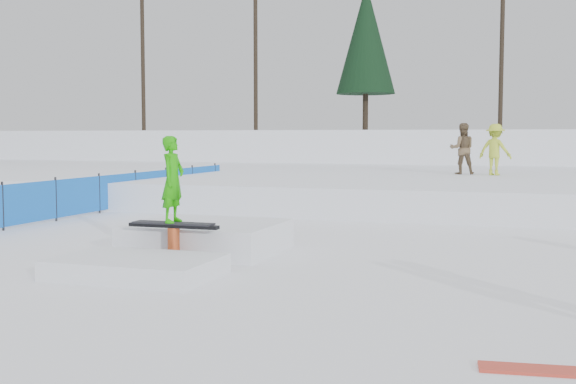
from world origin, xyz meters
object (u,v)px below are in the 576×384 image
(walker_olive, at_px, (462,149))
(jib_rail_feature, at_px, (189,241))
(safety_fence, at_px, (99,193))
(walker_ygreen, at_px, (495,150))

(walker_olive, relative_size, jib_rail_feature, 0.40)
(safety_fence, distance_m, jib_rail_feature, 8.02)
(walker_ygreen, bearing_deg, walker_olive, 7.26)
(walker_olive, distance_m, walker_ygreen, 1.12)
(safety_fence, bearing_deg, walker_ygreen, 39.21)
(safety_fence, bearing_deg, jib_rail_feature, -45.84)
(safety_fence, relative_size, walker_ygreen, 9.30)
(safety_fence, height_order, walker_ygreen, walker_ygreen)
(safety_fence, relative_size, walker_olive, 9.12)
(safety_fence, height_order, walker_olive, walker_olive)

